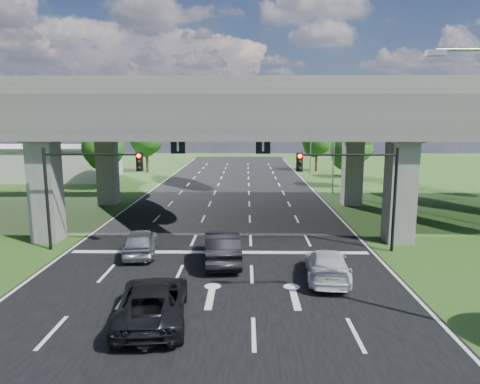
{
  "coord_description": "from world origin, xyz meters",
  "views": [
    {
      "loc": [
        1.53,
        -20.11,
        7.48
      ],
      "look_at": [
        1.1,
        8.44,
        2.72
      ],
      "focal_mm": 32.0,
      "sensor_mm": 36.0,
      "label": 1
    }
  ],
  "objects_px": {
    "streetlight_beyond": "(308,133)",
    "car_trailing": "(153,302)",
    "signal_left": "(83,179)",
    "car_white": "(327,265)",
    "signal_right": "(358,180)",
    "car_silver": "(141,242)",
    "car_dark": "(222,247)",
    "streetlight_far": "(330,137)"
  },
  "relations": [
    {
      "from": "streetlight_far",
      "to": "streetlight_beyond",
      "type": "relative_size",
      "value": 1.0
    },
    {
      "from": "streetlight_beyond",
      "to": "car_white",
      "type": "height_order",
      "value": "streetlight_beyond"
    },
    {
      "from": "signal_left",
      "to": "car_white",
      "type": "bearing_deg",
      "value": -18.89
    },
    {
      "from": "signal_right",
      "to": "streetlight_beyond",
      "type": "bearing_deg",
      "value": 86.39
    },
    {
      "from": "streetlight_beyond",
      "to": "car_silver",
      "type": "relative_size",
      "value": 2.3
    },
    {
      "from": "signal_left",
      "to": "car_trailing",
      "type": "height_order",
      "value": "signal_left"
    },
    {
      "from": "car_white",
      "to": "car_trailing",
      "type": "distance_m",
      "value": 8.59
    },
    {
      "from": "car_white",
      "to": "signal_left",
      "type": "bearing_deg",
      "value": -13.37
    },
    {
      "from": "signal_left",
      "to": "car_white",
      "type": "distance_m",
      "value": 14.37
    },
    {
      "from": "signal_left",
      "to": "car_silver",
      "type": "xyz_separation_m",
      "value": [
        3.43,
        -0.94,
        -3.42
      ]
    },
    {
      "from": "streetlight_beyond",
      "to": "car_trailing",
      "type": "relative_size",
      "value": 1.87
    },
    {
      "from": "car_dark",
      "to": "car_white",
      "type": "height_order",
      "value": "car_dark"
    },
    {
      "from": "signal_left",
      "to": "car_silver",
      "type": "relative_size",
      "value": 1.38
    },
    {
      "from": "signal_right",
      "to": "streetlight_beyond",
      "type": "height_order",
      "value": "streetlight_beyond"
    },
    {
      "from": "streetlight_far",
      "to": "car_white",
      "type": "distance_m",
      "value": 25.54
    },
    {
      "from": "streetlight_far",
      "to": "car_silver",
      "type": "bearing_deg",
      "value": -124.62
    },
    {
      "from": "streetlight_far",
      "to": "car_dark",
      "type": "xyz_separation_m",
      "value": [
        -9.86,
        -22.2,
        -4.97
      ]
    },
    {
      "from": "car_dark",
      "to": "car_silver",
      "type": "bearing_deg",
      "value": -19.98
    },
    {
      "from": "streetlight_beyond",
      "to": "car_trailing",
      "type": "xyz_separation_m",
      "value": [
        -12.08,
        -45.01,
        -5.07
      ]
    },
    {
      "from": "signal_right",
      "to": "car_silver",
      "type": "xyz_separation_m",
      "value": [
        -12.22,
        -0.94,
        -3.42
      ]
    },
    {
      "from": "streetlight_beyond",
      "to": "car_dark",
      "type": "relative_size",
      "value": 1.95
    },
    {
      "from": "streetlight_beyond",
      "to": "car_dark",
      "type": "bearing_deg",
      "value": -104.47
    },
    {
      "from": "signal_left",
      "to": "car_white",
      "type": "relative_size",
      "value": 1.26
    },
    {
      "from": "signal_right",
      "to": "car_white",
      "type": "bearing_deg",
      "value": -118.48
    },
    {
      "from": "signal_right",
      "to": "signal_left",
      "type": "height_order",
      "value": "same"
    },
    {
      "from": "streetlight_beyond",
      "to": "car_white",
      "type": "relative_size",
      "value": 2.1
    },
    {
      "from": "car_white",
      "to": "streetlight_beyond",
      "type": "bearing_deg",
      "value": -91.12
    },
    {
      "from": "car_white",
      "to": "car_silver",
      "type": "bearing_deg",
      "value": -14.56
    },
    {
      "from": "streetlight_beyond",
      "to": "car_silver",
      "type": "distance_m",
      "value": 40.06
    },
    {
      "from": "signal_left",
      "to": "streetlight_beyond",
      "type": "xyz_separation_m",
      "value": [
        17.92,
        36.06,
        1.66
      ]
    },
    {
      "from": "streetlight_far",
      "to": "car_white",
      "type": "bearing_deg",
      "value": -100.88
    },
    {
      "from": "streetlight_far",
      "to": "car_white",
      "type": "xyz_separation_m",
      "value": [
        -4.72,
        -24.57,
        -5.13
      ]
    },
    {
      "from": "signal_right",
      "to": "signal_left",
      "type": "distance_m",
      "value": 15.65
    },
    {
      "from": "streetlight_far",
      "to": "car_dark",
      "type": "distance_m",
      "value": 24.79
    },
    {
      "from": "signal_right",
      "to": "car_dark",
      "type": "relative_size",
      "value": 1.17
    },
    {
      "from": "car_silver",
      "to": "car_trailing",
      "type": "height_order",
      "value": "car_trailing"
    },
    {
      "from": "signal_right",
      "to": "signal_left",
      "type": "bearing_deg",
      "value": 180.0
    },
    {
      "from": "signal_left",
      "to": "car_trailing",
      "type": "bearing_deg",
      "value": -56.86
    },
    {
      "from": "signal_right",
      "to": "streetlight_beyond",
      "type": "xyz_separation_m",
      "value": [
        2.27,
        36.06,
        1.66
      ]
    },
    {
      "from": "car_silver",
      "to": "streetlight_beyond",
      "type": "bearing_deg",
      "value": -119.07
    },
    {
      "from": "signal_left",
      "to": "car_silver",
      "type": "bearing_deg",
      "value": -15.39
    },
    {
      "from": "streetlight_far",
      "to": "car_dark",
      "type": "bearing_deg",
      "value": -113.94
    }
  ]
}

